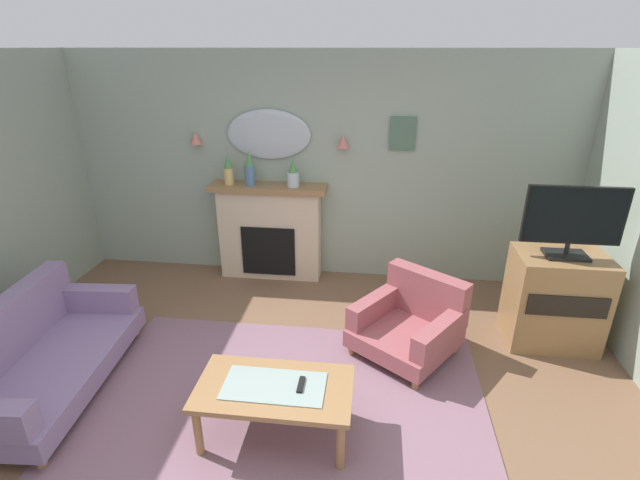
{
  "coord_description": "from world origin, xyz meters",
  "views": [
    {
      "loc": [
        0.64,
        -2.49,
        2.64
      ],
      "look_at": [
        0.15,
        1.49,
        0.94
      ],
      "focal_mm": 25.83,
      "sensor_mm": 36.0,
      "label": 1
    }
  ],
  "objects_px": {
    "coffee_table": "(274,392)",
    "wall_sconce_left": "(196,138)",
    "mantel_vase_centre": "(293,175)",
    "floral_couch": "(37,355)",
    "mantel_vase_left": "(250,170)",
    "armchair_in_corner": "(411,321)",
    "mantel_vase_right": "(228,170)",
    "tv_cabinet": "(554,299)",
    "tv_flatscreen": "(573,220)",
    "wall_mirror": "(269,135)",
    "fireplace": "(270,232)",
    "framed_picture": "(403,134)",
    "tv_remote": "(301,385)",
    "wall_sconce_right": "(343,142)"
  },
  "relations": [
    {
      "from": "coffee_table",
      "to": "wall_sconce_left",
      "type": "bearing_deg",
      "value": 118.92
    },
    {
      "from": "mantel_vase_centre",
      "to": "floral_couch",
      "type": "xyz_separation_m",
      "value": [
        -1.74,
        -2.22,
        -0.98
      ]
    },
    {
      "from": "mantel_vase_left",
      "to": "armchair_in_corner",
      "type": "xyz_separation_m",
      "value": [
        1.81,
        -1.31,
        -1.04
      ]
    },
    {
      "from": "mantel_vase_right",
      "to": "tv_cabinet",
      "type": "relative_size",
      "value": 0.39
    },
    {
      "from": "armchair_in_corner",
      "to": "tv_flatscreen",
      "type": "xyz_separation_m",
      "value": [
        1.33,
        0.29,
        0.94
      ]
    },
    {
      "from": "mantel_vase_left",
      "to": "wall_sconce_left",
      "type": "height_order",
      "value": "wall_sconce_left"
    },
    {
      "from": "wall_mirror",
      "to": "tv_flatscreen",
      "type": "relative_size",
      "value": 1.14
    },
    {
      "from": "floral_couch",
      "to": "mantel_vase_right",
      "type": "bearing_deg",
      "value": 65.91
    },
    {
      "from": "fireplace",
      "to": "wall_sconce_left",
      "type": "distance_m",
      "value": 1.38
    },
    {
      "from": "tv_flatscreen",
      "to": "mantel_vase_right",
      "type": "bearing_deg",
      "value": 163.3
    },
    {
      "from": "fireplace",
      "to": "mantel_vase_left",
      "type": "distance_m",
      "value": 0.8
    },
    {
      "from": "mantel_vase_left",
      "to": "framed_picture",
      "type": "xyz_separation_m",
      "value": [
        1.7,
        0.18,
        0.41
      ]
    },
    {
      "from": "armchair_in_corner",
      "to": "coffee_table",
      "type": "bearing_deg",
      "value": -131.25
    },
    {
      "from": "tv_remote",
      "to": "wall_sconce_right",
      "type": "bearing_deg",
      "value": 88.29
    },
    {
      "from": "armchair_in_corner",
      "to": "framed_picture",
      "type": "bearing_deg",
      "value": 94.27
    },
    {
      "from": "wall_sconce_right",
      "to": "tv_cabinet",
      "type": "bearing_deg",
      "value": -28.09
    },
    {
      "from": "fireplace",
      "to": "armchair_in_corner",
      "type": "distance_m",
      "value": 2.11
    },
    {
      "from": "mantel_vase_right",
      "to": "coffee_table",
      "type": "xyz_separation_m",
      "value": [
        1.04,
        -2.48,
        -0.94
      ]
    },
    {
      "from": "wall_mirror",
      "to": "framed_picture",
      "type": "relative_size",
      "value": 2.67
    },
    {
      "from": "floral_couch",
      "to": "wall_sconce_left",
      "type": "bearing_deg",
      "value": 75.8
    },
    {
      "from": "fireplace",
      "to": "coffee_table",
      "type": "xyz_separation_m",
      "value": [
        0.59,
        -2.51,
        -0.19
      ]
    },
    {
      "from": "wall_sconce_left",
      "to": "framed_picture",
      "type": "relative_size",
      "value": 0.39
    },
    {
      "from": "wall_mirror",
      "to": "framed_picture",
      "type": "height_order",
      "value": "wall_mirror"
    },
    {
      "from": "tv_cabinet",
      "to": "wall_sconce_left",
      "type": "bearing_deg",
      "value": 163.59
    },
    {
      "from": "coffee_table",
      "to": "armchair_in_corner",
      "type": "distance_m",
      "value": 1.56
    },
    {
      "from": "tv_remote",
      "to": "mantel_vase_right",
      "type": "bearing_deg",
      "value": 116.45
    },
    {
      "from": "wall_sconce_right",
      "to": "tv_cabinet",
      "type": "relative_size",
      "value": 0.16
    },
    {
      "from": "mantel_vase_left",
      "to": "floral_couch",
      "type": "height_order",
      "value": "mantel_vase_left"
    },
    {
      "from": "armchair_in_corner",
      "to": "tv_flatscreen",
      "type": "relative_size",
      "value": 1.35
    },
    {
      "from": "wall_mirror",
      "to": "wall_sconce_right",
      "type": "height_order",
      "value": "wall_mirror"
    },
    {
      "from": "fireplace",
      "to": "wall_sconce_left",
      "type": "height_order",
      "value": "wall_sconce_left"
    },
    {
      "from": "tv_remote",
      "to": "framed_picture",
      "type": "bearing_deg",
      "value": 74.59
    },
    {
      "from": "tv_cabinet",
      "to": "coffee_table",
      "type": "bearing_deg",
      "value": -147.83
    },
    {
      "from": "framed_picture",
      "to": "tv_cabinet",
      "type": "xyz_separation_m",
      "value": [
        1.44,
        -1.18,
        -1.3
      ]
    },
    {
      "from": "wall_sconce_right",
      "to": "wall_sconce_left",
      "type": "bearing_deg",
      "value": 180.0
    },
    {
      "from": "mantel_vase_centre",
      "to": "tv_remote",
      "type": "distance_m",
      "value": 2.64
    },
    {
      "from": "tv_cabinet",
      "to": "framed_picture",
      "type": "bearing_deg",
      "value": 140.8
    },
    {
      "from": "mantel_vase_left",
      "to": "armchair_in_corner",
      "type": "bearing_deg",
      "value": -35.89
    },
    {
      "from": "tv_remote",
      "to": "coffee_table",
      "type": "bearing_deg",
      "value": -173.34
    },
    {
      "from": "wall_mirror",
      "to": "tv_remote",
      "type": "xyz_separation_m",
      "value": [
        0.77,
        -2.63,
        -1.26
      ]
    },
    {
      "from": "mantel_vase_left",
      "to": "mantel_vase_centre",
      "type": "distance_m",
      "value": 0.5
    },
    {
      "from": "mantel_vase_centre",
      "to": "armchair_in_corner",
      "type": "distance_m",
      "value": 2.1
    },
    {
      "from": "tv_remote",
      "to": "floral_couch",
      "type": "relative_size",
      "value": 0.09
    },
    {
      "from": "tv_remote",
      "to": "tv_flatscreen",
      "type": "relative_size",
      "value": 0.19
    },
    {
      "from": "wall_sconce_left",
      "to": "framed_picture",
      "type": "bearing_deg",
      "value": 1.46
    },
    {
      "from": "wall_sconce_left",
      "to": "coffee_table",
      "type": "height_order",
      "value": "wall_sconce_left"
    },
    {
      "from": "mantel_vase_centre",
      "to": "framed_picture",
      "type": "distance_m",
      "value": 1.3
    },
    {
      "from": "mantel_vase_left",
      "to": "coffee_table",
      "type": "xyz_separation_m",
      "value": [
        0.79,
        -2.48,
        -0.96
      ]
    },
    {
      "from": "wall_sconce_left",
      "to": "floral_couch",
      "type": "height_order",
      "value": "wall_sconce_left"
    },
    {
      "from": "tv_remote",
      "to": "tv_flatscreen",
      "type": "height_order",
      "value": "tv_flatscreen"
    }
  ]
}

